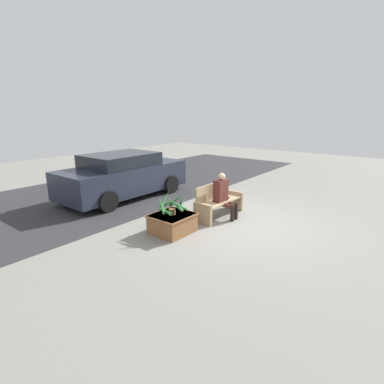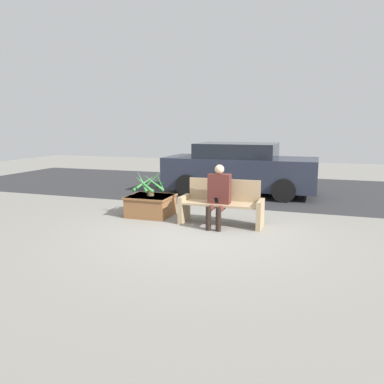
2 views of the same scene
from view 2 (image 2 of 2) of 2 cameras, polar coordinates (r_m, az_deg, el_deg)
The scene contains 7 objects.
ground_plane at distance 6.97m, azimuth 1.63°, elevation -6.34°, with size 30.00×30.00×0.00m, color gray.
road_surface at distance 12.05m, azimuth 9.07°, elevation 0.55°, with size 20.00×6.00×0.01m, color #2D2D30.
bench at distance 7.56m, azimuth 4.55°, elevation -1.83°, with size 1.66×0.54×0.90m.
person_seated at distance 7.34m, azimuth 4.04°, elevation -0.17°, with size 0.44×0.60×1.22m.
planter_box at distance 8.31m, azimuth -6.31°, elevation -1.96°, with size 0.96×0.87×0.45m.
potted_plant at distance 8.24m, azimuth -6.45°, elevation 1.20°, with size 0.79×0.75×0.55m.
parked_car at distance 10.99m, azimuth 7.27°, elevation 3.55°, with size 4.30×1.98×1.48m.
Camera 2 is at (1.94, -6.40, 1.96)m, focal length 35.00 mm.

